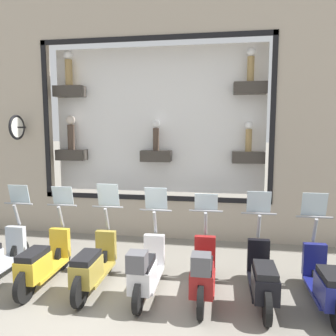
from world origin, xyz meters
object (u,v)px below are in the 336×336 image
scooter_navy_1 (326,283)px  scooter_yellow_6 (43,262)px  scooter_red_3 (203,272)px  scooter_olive_5 (93,265)px  scooter_white_4 (146,269)px  scooter_black_2 (263,277)px

scooter_navy_1 → scooter_yellow_6: 4.66m
scooter_navy_1 → scooter_red_3: bearing=91.7°
scooter_navy_1 → scooter_olive_5: (0.01, 3.73, 0.02)m
scooter_olive_5 → scooter_yellow_6: 0.93m
scooter_olive_5 → scooter_red_3: bearing=-92.0°
scooter_white_4 → scooter_yellow_6: bearing=88.0°
scooter_navy_1 → scooter_yellow_6: (0.00, 4.66, 0.02)m
scooter_navy_1 → scooter_black_2: bearing=89.8°
scooter_red_3 → scooter_yellow_6: 2.80m
scooter_black_2 → scooter_olive_5: scooter_olive_5 is taller
scooter_red_3 → scooter_white_4: 0.93m
scooter_navy_1 → scooter_white_4: (-0.06, 2.79, 0.05)m
scooter_navy_1 → scooter_red_3: scooter_navy_1 is taller
scooter_navy_1 → scooter_red_3: 1.86m
scooter_black_2 → scooter_yellow_6: 3.73m
scooter_red_3 → scooter_olive_5: (0.06, 1.86, -0.03)m
scooter_navy_1 → scooter_yellow_6: scooter_navy_1 is taller
scooter_olive_5 → scooter_yellow_6: scooter_olive_5 is taller
scooter_red_3 → scooter_olive_5: 1.86m
scooter_navy_1 → scooter_red_3: size_ratio=0.99×
scooter_black_2 → scooter_red_3: (-0.06, 0.93, 0.04)m
scooter_red_3 → scooter_white_4: size_ratio=1.01×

